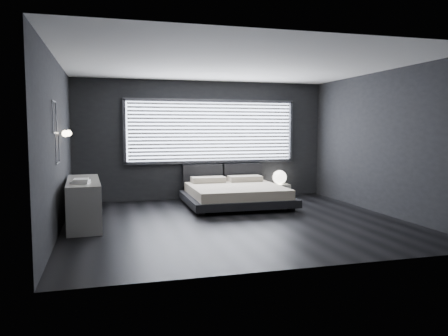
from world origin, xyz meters
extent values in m
plane|color=black|center=(0.00, 0.00, 0.00)|extent=(6.00, 6.00, 0.00)
plane|color=white|center=(0.00, 0.00, 2.80)|extent=(6.00, 6.00, 0.00)
cube|color=black|center=(0.00, 2.75, 1.40)|extent=(6.00, 0.04, 2.80)
cube|color=black|center=(0.00, -2.75, 1.40)|extent=(6.00, 0.04, 2.80)
cube|color=black|center=(-3.00, 0.00, 1.40)|extent=(0.04, 5.50, 2.80)
cube|color=black|center=(3.00, 0.00, 1.40)|extent=(0.04, 5.50, 2.80)
cube|color=white|center=(0.20, 2.73, 1.61)|extent=(4.00, 0.02, 1.38)
cube|color=#47474C|center=(-1.84, 2.70, 1.61)|extent=(0.06, 0.08, 1.48)
cube|color=#47474C|center=(2.24, 2.70, 1.61)|extent=(0.06, 0.08, 1.48)
cube|color=#47474C|center=(0.20, 2.70, 2.34)|extent=(4.14, 0.08, 0.06)
cube|color=#47474C|center=(0.20, 2.70, 0.88)|extent=(4.14, 0.08, 0.06)
cube|color=silver|center=(0.20, 2.67, 1.61)|extent=(3.94, 0.03, 1.32)
cube|color=black|center=(-0.04, 2.64, 0.57)|extent=(0.96, 0.16, 0.52)
cube|color=black|center=(0.96, 2.64, 0.57)|extent=(0.96, 0.16, 0.52)
cylinder|color=silver|center=(-2.95, 0.05, 1.60)|extent=(0.10, 0.02, 0.02)
sphere|color=#FFE5B7|center=(-2.88, 0.05, 1.60)|extent=(0.11, 0.11, 0.11)
cylinder|color=silver|center=(-2.95, 0.65, 1.60)|extent=(0.10, 0.02, 0.02)
sphere|color=#FFE5B7|center=(-2.88, 0.65, 1.60)|extent=(0.11, 0.11, 0.11)
cube|color=#47474C|center=(-2.98, -0.55, 2.08)|extent=(0.01, 0.46, 0.02)
cube|color=#47474C|center=(-2.98, -0.55, 1.62)|extent=(0.01, 0.46, 0.02)
cube|color=#47474C|center=(-2.98, -0.32, 1.85)|extent=(0.01, 0.02, 0.46)
cube|color=#47474C|center=(-2.98, -0.78, 1.85)|extent=(0.01, 0.02, 0.46)
cube|color=#47474C|center=(-2.98, -0.30, 1.61)|extent=(0.01, 0.46, 0.02)
cube|color=#47474C|center=(-2.98, -0.30, 1.15)|extent=(0.01, 0.46, 0.02)
cube|color=#47474C|center=(-2.98, -0.07, 1.38)|extent=(0.01, 0.02, 0.46)
cube|color=#47474C|center=(-2.98, -0.53, 1.38)|extent=(0.01, 0.02, 0.46)
cube|color=black|center=(-0.49, 0.72, 0.04)|extent=(0.12, 0.12, 0.08)
cube|color=black|center=(1.39, 0.70, 0.04)|extent=(0.12, 0.12, 0.08)
cube|color=black|center=(-0.48, 2.40, 0.04)|extent=(0.12, 0.12, 0.08)
cube|color=black|center=(1.41, 2.38, 0.04)|extent=(0.12, 0.12, 0.08)
cube|color=black|center=(0.46, 1.55, 0.16)|extent=(2.20, 2.10, 0.16)
cube|color=beige|center=(0.46, 1.55, 0.34)|extent=(1.96, 1.96, 0.20)
cube|color=beige|center=(0.02, 2.33, 0.50)|extent=(0.78, 0.42, 0.13)
cube|color=beige|center=(0.91, 2.32, 0.50)|extent=(0.78, 0.42, 0.13)
cube|color=beige|center=(1.82, 2.49, 0.16)|extent=(0.59, 0.51, 0.32)
sphere|color=white|center=(1.85, 2.45, 0.49)|extent=(0.34, 0.34, 0.34)
cube|color=beige|center=(-2.65, 0.51, 0.39)|extent=(0.63, 1.98, 0.78)
cube|color=#47474C|center=(-2.37, 0.52, 0.39)|extent=(0.10, 1.93, 0.76)
cube|color=white|center=(-2.67, 0.08, 0.80)|extent=(0.32, 0.39, 0.04)
cube|color=white|center=(-2.66, 0.06, 0.84)|extent=(0.24, 0.33, 0.03)
camera|label=1|loc=(-2.25, -7.45, 1.69)|focal=35.00mm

